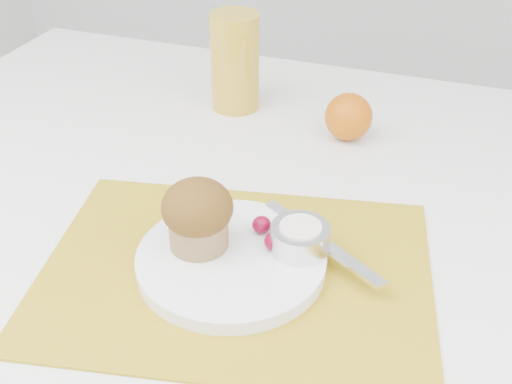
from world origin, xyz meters
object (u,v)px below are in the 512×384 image
(juice_glass, at_px, (235,62))
(plate, at_px, (231,260))
(orange, at_px, (349,117))
(table, at_px, (263,370))
(muffin, at_px, (198,214))

(juice_glass, bearing_deg, plate, -69.62)
(plate, height_order, orange, orange)
(table, height_order, orange, orange)
(plate, height_order, muffin, muffin)
(table, bearing_deg, plate, -82.79)
(plate, bearing_deg, orange, 80.82)
(plate, bearing_deg, juice_glass, 110.38)
(table, distance_m, orange, 0.44)
(table, xyz_separation_m, orange, (0.08, 0.15, 0.41))
(plate, distance_m, juice_glass, 0.40)
(table, xyz_separation_m, muffin, (-0.02, -0.18, 0.44))
(muffin, bearing_deg, table, 84.80)
(table, bearing_deg, juice_glass, 121.27)
(muffin, bearing_deg, plate, -6.78)
(table, height_order, muffin, muffin)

